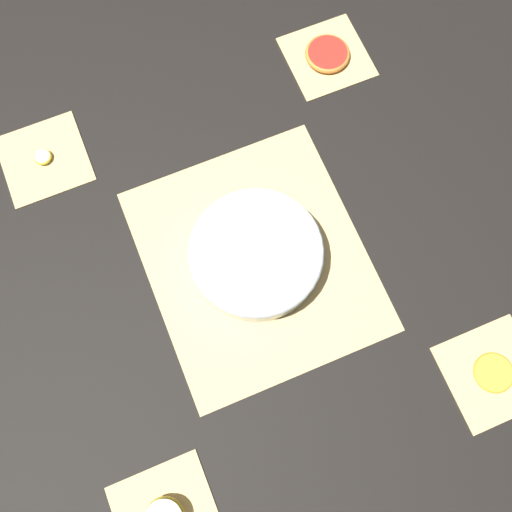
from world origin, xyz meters
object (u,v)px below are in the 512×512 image
(banana_coin_single, at_px, (43,157))
(orange_slice_whole, at_px, (494,373))
(fruit_salad_bowl, at_px, (256,254))
(grapefruit_slice, at_px, (327,54))

(banana_coin_single, bearing_deg, orange_slice_whole, -139.02)
(fruit_salad_bowl, distance_m, orange_slice_whole, 0.47)
(orange_slice_whole, relative_size, grapefruit_slice, 0.77)
(orange_slice_whole, xyz_separation_m, banana_coin_single, (0.70, 0.61, -0.00))
(fruit_salad_bowl, bearing_deg, orange_slice_whole, -139.03)
(fruit_salad_bowl, bearing_deg, grapefruit_slice, -41.04)
(orange_slice_whole, bearing_deg, grapefruit_slice, -0.00)
(orange_slice_whole, distance_m, banana_coin_single, 0.93)
(banana_coin_single, distance_m, grapefruit_slice, 0.61)
(orange_slice_whole, relative_size, banana_coin_single, 2.07)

